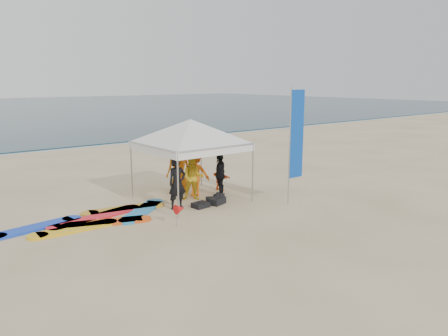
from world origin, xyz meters
name	(u,v)px	position (x,y,z in m)	size (l,w,h in m)	color
ground	(262,228)	(0.00, 0.00, 0.00)	(120.00, 120.00, 0.00)	beige
shoreline_foam	(52,149)	(0.00, 18.20, 0.00)	(160.00, 1.20, 0.01)	silver
person_black_a	(177,183)	(-0.81, 3.03, 0.83)	(0.61, 0.40, 1.67)	black
person_yellow	(193,178)	(0.19, 3.60, 0.77)	(0.75, 0.59, 1.55)	gold
person_orange_a	(195,174)	(0.54, 3.99, 0.81)	(1.04, 0.60, 1.61)	orange
person_black_b	(220,175)	(1.23, 3.43, 0.78)	(0.91, 0.38, 1.55)	black
person_orange_b	(179,167)	(0.39, 4.80, 0.94)	(0.92, 0.60, 1.87)	orange
person_seated	(220,177)	(1.74, 4.10, 0.49)	(0.90, 0.29, 0.97)	#E75614
canopy_tent	(190,119)	(0.16, 3.66, 2.75)	(4.19, 4.19, 3.16)	#A5A5A8
feather_flag	(296,136)	(2.58, 1.16, 2.27)	(0.64, 0.04, 3.85)	#A5A5A8
marker_pennant	(180,209)	(-1.67, 1.56, 0.49)	(0.28, 0.28, 0.64)	#A5A5A8
gear_pile	(212,201)	(0.38, 2.78, 0.10)	(1.53, 0.85, 0.22)	black
surfboard_spread	(98,219)	(-3.26, 3.52, 0.04)	(5.12, 1.99, 0.07)	blue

